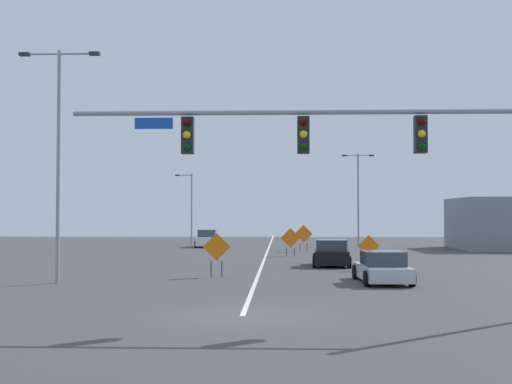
{
  "coord_description": "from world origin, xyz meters",
  "views": [
    {
      "loc": [
        1.1,
        -18.92,
        2.83
      ],
      "look_at": [
        -0.79,
        31.24,
        4.58
      ],
      "focal_mm": 47.08,
      "sensor_mm": 36.0,
      "label": 1
    }
  ],
  "objects_px": {
    "construction_sign_right_lane": "(217,249)",
    "car_silver_far": "(382,268)",
    "construction_sign_median_near": "(303,235)",
    "car_white_near": "(207,239)",
    "car_black_mid": "(331,254)",
    "construction_sign_left_shoulder": "(369,248)",
    "traffic_signal_assembly": "(364,146)",
    "construction_sign_median_far": "(290,239)",
    "street_lamp_far_right": "(59,148)",
    "street_lamp_mid_right": "(190,205)",
    "street_lamp_mid_left": "(358,192)"
  },
  "relations": [
    {
      "from": "construction_sign_left_shoulder",
      "to": "construction_sign_right_lane",
      "type": "xyz_separation_m",
      "value": [
        -7.49,
        -4.04,
        0.14
      ]
    },
    {
      "from": "construction_sign_right_lane",
      "to": "car_white_near",
      "type": "distance_m",
      "value": 29.26
    },
    {
      "from": "construction_sign_right_lane",
      "to": "car_silver_far",
      "type": "height_order",
      "value": "construction_sign_right_lane"
    },
    {
      "from": "street_lamp_mid_left",
      "to": "street_lamp_far_right",
      "type": "bearing_deg",
      "value": -115.8
    },
    {
      "from": "construction_sign_right_lane",
      "to": "car_white_near",
      "type": "relative_size",
      "value": 0.47
    },
    {
      "from": "car_white_near",
      "to": "car_black_mid",
      "type": "height_order",
      "value": "car_white_near"
    },
    {
      "from": "construction_sign_left_shoulder",
      "to": "car_silver_far",
      "type": "relative_size",
      "value": 0.4
    },
    {
      "from": "street_lamp_mid_right",
      "to": "construction_sign_right_lane",
      "type": "distance_m",
      "value": 36.81
    },
    {
      "from": "street_lamp_far_right",
      "to": "car_silver_far",
      "type": "bearing_deg",
      "value": 3.22
    },
    {
      "from": "traffic_signal_assembly",
      "to": "car_black_mid",
      "type": "xyz_separation_m",
      "value": [
        0.47,
        18.73,
        -4.09
      ]
    },
    {
      "from": "traffic_signal_assembly",
      "to": "street_lamp_mid_left",
      "type": "relative_size",
      "value": 1.57
    },
    {
      "from": "construction_sign_median_near",
      "to": "car_white_near",
      "type": "relative_size",
      "value": 0.49
    },
    {
      "from": "construction_sign_median_far",
      "to": "car_white_near",
      "type": "relative_size",
      "value": 0.46
    },
    {
      "from": "construction_sign_left_shoulder",
      "to": "construction_sign_median_near",
      "type": "xyz_separation_m",
      "value": [
        -2.77,
        17.73,
        0.16
      ]
    },
    {
      "from": "street_lamp_mid_right",
      "to": "construction_sign_median_near",
      "type": "xyz_separation_m",
      "value": [
        10.87,
        -14.42,
        -2.6
      ]
    },
    {
      "from": "traffic_signal_assembly",
      "to": "construction_sign_median_far",
      "type": "bearing_deg",
      "value": 93.47
    },
    {
      "from": "traffic_signal_assembly",
      "to": "construction_sign_left_shoulder",
      "type": "height_order",
      "value": "traffic_signal_assembly"
    },
    {
      "from": "street_lamp_mid_left",
      "to": "car_silver_far",
      "type": "distance_m",
      "value": 33.48
    },
    {
      "from": "street_lamp_mid_left",
      "to": "construction_sign_median_near",
      "type": "height_order",
      "value": "street_lamp_mid_left"
    },
    {
      "from": "car_black_mid",
      "to": "construction_sign_right_lane",
      "type": "bearing_deg",
      "value": -130.23
    },
    {
      "from": "traffic_signal_assembly",
      "to": "street_lamp_mid_left",
      "type": "distance_m",
      "value": 42.87
    },
    {
      "from": "street_lamp_mid_right",
      "to": "car_silver_far",
      "type": "xyz_separation_m",
      "value": [
        13.38,
        -38.57,
        -3.3
      ]
    },
    {
      "from": "street_lamp_mid_right",
      "to": "car_silver_far",
      "type": "bearing_deg",
      "value": -70.88
    },
    {
      "from": "traffic_signal_assembly",
      "to": "construction_sign_median_far",
      "type": "relative_size",
      "value": 6.77
    },
    {
      "from": "traffic_signal_assembly",
      "to": "street_lamp_mid_left",
      "type": "height_order",
      "value": "street_lamp_mid_left"
    },
    {
      "from": "construction_sign_left_shoulder",
      "to": "street_lamp_mid_left",
      "type": "bearing_deg",
      "value": 84.6
    },
    {
      "from": "traffic_signal_assembly",
      "to": "construction_sign_median_far",
      "type": "distance_m",
      "value": 27.99
    },
    {
      "from": "construction_sign_median_near",
      "to": "street_lamp_mid_right",
      "type": "bearing_deg",
      "value": 127.0
    },
    {
      "from": "car_white_near",
      "to": "car_black_mid",
      "type": "bearing_deg",
      "value": -67.02
    },
    {
      "from": "car_white_near",
      "to": "car_silver_far",
      "type": "bearing_deg",
      "value": -70.92
    },
    {
      "from": "construction_sign_median_far",
      "to": "car_white_near",
      "type": "bearing_deg",
      "value": 118.76
    },
    {
      "from": "street_lamp_mid_left",
      "to": "street_lamp_mid_right",
      "type": "bearing_deg",
      "value": 161.23
    },
    {
      "from": "construction_sign_median_near",
      "to": "construction_sign_median_far",
      "type": "height_order",
      "value": "construction_sign_median_near"
    },
    {
      "from": "construction_sign_right_lane",
      "to": "construction_sign_median_far",
      "type": "relative_size",
      "value": 1.03
    },
    {
      "from": "street_lamp_mid_right",
      "to": "car_black_mid",
      "type": "bearing_deg",
      "value": -67.9
    },
    {
      "from": "construction_sign_left_shoulder",
      "to": "car_silver_far",
      "type": "bearing_deg",
      "value": -92.41
    },
    {
      "from": "construction_sign_median_near",
      "to": "car_black_mid",
      "type": "height_order",
      "value": "construction_sign_median_near"
    },
    {
      "from": "car_white_near",
      "to": "construction_sign_median_near",
      "type": "bearing_deg",
      "value": -40.97
    },
    {
      "from": "traffic_signal_assembly",
      "to": "construction_sign_left_shoulder",
      "type": "relative_size",
      "value": 7.3
    },
    {
      "from": "construction_sign_left_shoulder",
      "to": "street_lamp_mid_right",
      "type": "bearing_deg",
      "value": 112.99
    },
    {
      "from": "construction_sign_median_far",
      "to": "street_lamp_far_right",
      "type": "bearing_deg",
      "value": -117.74
    },
    {
      "from": "car_white_near",
      "to": "street_lamp_mid_left",
      "type": "bearing_deg",
      "value": 6.98
    },
    {
      "from": "car_black_mid",
      "to": "construction_sign_left_shoulder",
      "type": "bearing_deg",
      "value": -58.32
    },
    {
      "from": "construction_sign_right_lane",
      "to": "car_black_mid",
      "type": "relative_size",
      "value": 0.48
    },
    {
      "from": "traffic_signal_assembly",
      "to": "construction_sign_median_far",
      "type": "xyz_separation_m",
      "value": [
        -1.68,
        27.71,
        -3.57
      ]
    },
    {
      "from": "construction_sign_median_near",
      "to": "car_silver_far",
      "type": "xyz_separation_m",
      "value": [
        2.51,
        -24.15,
        -0.7
      ]
    },
    {
      "from": "street_lamp_far_right",
      "to": "construction_sign_right_lane",
      "type": "distance_m",
      "value": 8.33
    },
    {
      "from": "traffic_signal_assembly",
      "to": "car_black_mid",
      "type": "height_order",
      "value": "traffic_signal_assembly"
    },
    {
      "from": "construction_sign_left_shoulder",
      "to": "construction_sign_median_near",
      "type": "relative_size",
      "value": 0.87
    },
    {
      "from": "traffic_signal_assembly",
      "to": "construction_sign_right_lane",
      "type": "height_order",
      "value": "traffic_signal_assembly"
    }
  ]
}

